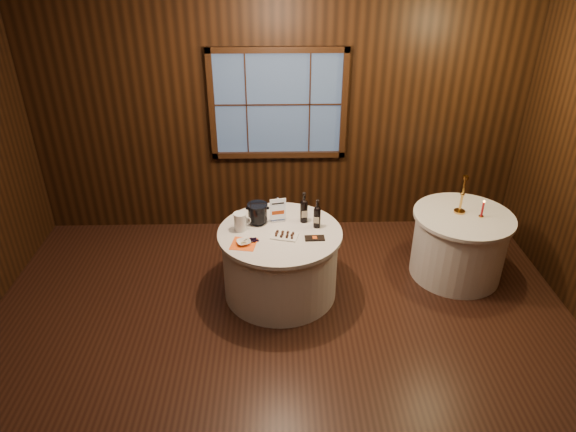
{
  "coord_description": "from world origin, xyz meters",
  "views": [
    {
      "loc": [
        -0.02,
        -3.49,
        3.47
      ],
      "look_at": [
        0.08,
        0.9,
        1.01
      ],
      "focal_mm": 32.0,
      "sensor_mm": 36.0,
      "label": 1
    }
  ],
  "objects_px": {
    "red_candle": "(482,210)",
    "main_table": "(280,262)",
    "sign_stand": "(278,213)",
    "port_bottle_right": "(317,215)",
    "port_bottle_left": "(304,209)",
    "grape_bunch": "(253,240)",
    "brass_candlestick": "(462,200)",
    "glass_pitcher": "(240,222)",
    "cracker_bowl": "(244,242)",
    "side_table": "(459,245)",
    "ice_bucket": "(258,213)",
    "chocolate_box": "(315,238)",
    "chocolate_plate": "(285,235)"
  },
  "relations": [
    {
      "from": "main_table",
      "to": "grape_bunch",
      "type": "bearing_deg",
      "value": -144.56
    },
    {
      "from": "grape_bunch",
      "to": "brass_candlestick",
      "type": "bearing_deg",
      "value": 13.78
    },
    {
      "from": "grape_bunch",
      "to": "glass_pitcher",
      "type": "xyz_separation_m",
      "value": [
        -0.14,
        0.23,
        0.08
      ]
    },
    {
      "from": "red_candle",
      "to": "main_table",
      "type": "bearing_deg",
      "value": -173.35
    },
    {
      "from": "port_bottle_right",
      "to": "red_candle",
      "type": "relative_size",
      "value": 1.57
    },
    {
      "from": "main_table",
      "to": "sign_stand",
      "type": "height_order",
      "value": "sign_stand"
    },
    {
      "from": "main_table",
      "to": "glass_pitcher",
      "type": "xyz_separation_m",
      "value": [
        -0.4,
        0.04,
        0.48
      ]
    },
    {
      "from": "glass_pitcher",
      "to": "red_candle",
      "type": "height_order",
      "value": "red_candle"
    },
    {
      "from": "port_bottle_left",
      "to": "chocolate_box",
      "type": "xyz_separation_m",
      "value": [
        0.09,
        -0.35,
        -0.14
      ]
    },
    {
      "from": "side_table",
      "to": "grape_bunch",
      "type": "xyz_separation_m",
      "value": [
        -2.27,
        -0.49,
        0.4
      ]
    },
    {
      "from": "port_bottle_right",
      "to": "cracker_bowl",
      "type": "relative_size",
      "value": 2.31
    },
    {
      "from": "port_bottle_left",
      "to": "red_candle",
      "type": "distance_m",
      "value": 1.91
    },
    {
      "from": "ice_bucket",
      "to": "cracker_bowl",
      "type": "height_order",
      "value": "ice_bucket"
    },
    {
      "from": "port_bottle_right",
      "to": "red_candle",
      "type": "distance_m",
      "value": 1.79
    },
    {
      "from": "ice_bucket",
      "to": "sign_stand",
      "type": "bearing_deg",
      "value": 9.07
    },
    {
      "from": "glass_pitcher",
      "to": "cracker_bowl",
      "type": "distance_m",
      "value": 0.29
    },
    {
      "from": "sign_stand",
      "to": "port_bottle_left",
      "type": "bearing_deg",
      "value": -15.52
    },
    {
      "from": "grape_bunch",
      "to": "cracker_bowl",
      "type": "bearing_deg",
      "value": -153.14
    },
    {
      "from": "port_bottle_right",
      "to": "chocolate_plate",
      "type": "xyz_separation_m",
      "value": [
        -0.34,
        -0.19,
        -0.12
      ]
    },
    {
      "from": "ice_bucket",
      "to": "chocolate_plate",
      "type": "relative_size",
      "value": 0.73
    },
    {
      "from": "main_table",
      "to": "chocolate_box",
      "type": "relative_size",
      "value": 6.49
    },
    {
      "from": "main_table",
      "to": "cracker_bowl",
      "type": "bearing_deg",
      "value": -146.62
    },
    {
      "from": "red_candle",
      "to": "sign_stand",
      "type": "bearing_deg",
      "value": -179.08
    },
    {
      "from": "ice_bucket",
      "to": "red_candle",
      "type": "distance_m",
      "value": 2.4
    },
    {
      "from": "grape_bunch",
      "to": "chocolate_plate",
      "type": "bearing_deg",
      "value": 15.14
    },
    {
      "from": "port_bottle_right",
      "to": "port_bottle_left",
      "type": "bearing_deg",
      "value": 152.84
    },
    {
      "from": "glass_pitcher",
      "to": "side_table",
      "type": "bearing_deg",
      "value": -3.1
    },
    {
      "from": "main_table",
      "to": "grape_bunch",
      "type": "distance_m",
      "value": 0.52
    },
    {
      "from": "sign_stand",
      "to": "port_bottle_right",
      "type": "relative_size",
      "value": 0.88
    },
    {
      "from": "port_bottle_left",
      "to": "cracker_bowl",
      "type": "relative_size",
      "value": 2.5
    },
    {
      "from": "ice_bucket",
      "to": "red_candle",
      "type": "height_order",
      "value": "ice_bucket"
    },
    {
      "from": "glass_pitcher",
      "to": "port_bottle_left",
      "type": "bearing_deg",
      "value": 4.26
    },
    {
      "from": "chocolate_box",
      "to": "brass_candlestick",
      "type": "distance_m",
      "value": 1.7
    },
    {
      "from": "side_table",
      "to": "brass_candlestick",
      "type": "height_order",
      "value": "brass_candlestick"
    },
    {
      "from": "ice_bucket",
      "to": "grape_bunch",
      "type": "xyz_separation_m",
      "value": [
        -0.04,
        -0.37,
        -0.1
      ]
    },
    {
      "from": "cracker_bowl",
      "to": "glass_pitcher",
      "type": "bearing_deg",
      "value": 99.41
    },
    {
      "from": "port_bottle_right",
      "to": "chocolate_box",
      "type": "distance_m",
      "value": 0.27
    },
    {
      "from": "glass_pitcher",
      "to": "brass_candlestick",
      "type": "height_order",
      "value": "brass_candlestick"
    },
    {
      "from": "glass_pitcher",
      "to": "chocolate_box",
      "type": "bearing_deg",
      "value": -23.73
    },
    {
      "from": "port_bottle_left",
      "to": "port_bottle_right",
      "type": "bearing_deg",
      "value": -49.32
    },
    {
      "from": "main_table",
      "to": "sign_stand",
      "type": "distance_m",
      "value": 0.52
    },
    {
      "from": "sign_stand",
      "to": "brass_candlestick",
      "type": "xyz_separation_m",
      "value": [
        1.98,
        0.14,
        0.06
      ]
    },
    {
      "from": "chocolate_plate",
      "to": "red_candle",
      "type": "bearing_deg",
      "value": 9.56
    },
    {
      "from": "port_bottle_right",
      "to": "cracker_bowl",
      "type": "distance_m",
      "value": 0.81
    },
    {
      "from": "sign_stand",
      "to": "chocolate_box",
      "type": "xyz_separation_m",
      "value": [
        0.36,
        -0.37,
        -0.09
      ]
    },
    {
      "from": "side_table",
      "to": "ice_bucket",
      "type": "xyz_separation_m",
      "value": [
        -2.23,
        -0.12,
        0.5
      ]
    },
    {
      "from": "chocolate_box",
      "to": "brass_candlestick",
      "type": "bearing_deg",
      "value": 15.89
    },
    {
      "from": "chocolate_box",
      "to": "ice_bucket",
      "type": "bearing_deg",
      "value": 148.0
    },
    {
      "from": "port_bottle_left",
      "to": "chocolate_plate",
      "type": "relative_size",
      "value": 1.12
    },
    {
      "from": "grape_bunch",
      "to": "red_candle",
      "type": "relative_size",
      "value": 0.83
    }
  ]
}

